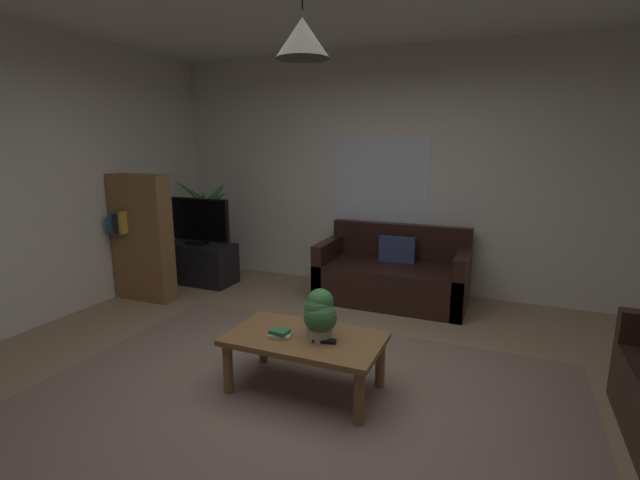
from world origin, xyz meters
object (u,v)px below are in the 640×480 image
object	(u,v)px
book_on_table_1	(280,331)
remote_on_table_0	(324,341)
coffee_table	(305,345)
potted_plant_on_table	(320,313)
tv	(196,221)
book_on_table_0	(280,336)
potted_palm_corner	(208,235)
tv_stand	(199,263)
bookshelf_corner	(142,237)
pendant_lamp	(302,38)
couch_under_window	(393,277)

from	to	relation	value
book_on_table_1	remote_on_table_0	bearing A→B (deg)	7.39
coffee_table	potted_plant_on_table	world-z (taller)	potted_plant_on_table
coffee_table	tv	distance (m)	2.93
book_on_table_0	book_on_table_1	world-z (taller)	book_on_table_1
book_on_table_1	potted_palm_corner	xyz separation A→B (m)	(-2.32, 2.33, 0.07)
tv_stand	bookshelf_corner	distance (m)	0.88
remote_on_table_0	potted_palm_corner	xyz separation A→B (m)	(-2.63, 2.29, 0.10)
coffee_table	tv	size ratio (longest dim) A/B	1.15
tv	potted_palm_corner	xyz separation A→B (m)	(-0.18, 0.47, -0.28)
coffee_table	potted_palm_corner	world-z (taller)	potted_palm_corner
pendant_lamp	bookshelf_corner	bearing A→B (deg)	156.72
book_on_table_0	remote_on_table_0	distance (m)	0.31
remote_on_table_0	bookshelf_corner	xyz separation A→B (m)	(-2.64, 1.10, 0.29)
couch_under_window	potted_plant_on_table	bearing A→B (deg)	-90.14
potted_palm_corner	pendant_lamp	bearing A→B (deg)	-42.33
book_on_table_1	bookshelf_corner	bearing A→B (deg)	153.74
tv_stand	bookshelf_corner	size ratio (longest dim) A/B	0.64
book_on_table_1	tv	size ratio (longest dim) A/B	0.13
couch_under_window	coffee_table	world-z (taller)	couch_under_window
couch_under_window	coffee_table	bearing A→B (deg)	-93.15
potted_palm_corner	tv	bearing A→B (deg)	-69.17
couch_under_window	tv	bearing A→B (deg)	-172.79
book_on_table_1	couch_under_window	bearing A→B (deg)	82.96
book_on_table_1	pendant_lamp	xyz separation A→B (m)	(0.15, 0.08, 1.89)
potted_plant_on_table	pendant_lamp	world-z (taller)	pendant_lamp
pendant_lamp	coffee_table	bearing A→B (deg)	180.00
remote_on_table_0	pendant_lamp	xyz separation A→B (m)	(-0.16, 0.04, 1.93)
pendant_lamp	potted_plant_on_table	bearing A→B (deg)	5.88
remote_on_table_0	bookshelf_corner	bearing A→B (deg)	55.42
tv_stand	book_on_table_1	bearing A→B (deg)	-41.34
tv_stand	tv	world-z (taller)	tv
book_on_table_1	bookshelf_corner	xyz separation A→B (m)	(-2.32, 1.15, 0.26)
couch_under_window	pendant_lamp	xyz separation A→B (m)	(-0.11, -2.08, 2.07)
book_on_table_1	pendant_lamp	bearing A→B (deg)	28.02
potted_plant_on_table	tv	xyz separation A→B (m)	(-2.40, 1.77, 0.21)
book_on_table_0	potted_palm_corner	distance (m)	3.29
potted_plant_on_table	tv_stand	bearing A→B (deg)	143.30
book_on_table_1	tv	xyz separation A→B (m)	(-2.14, 1.86, 0.35)
tv_stand	pendant_lamp	bearing A→B (deg)	-38.16
book_on_table_0	potted_plant_on_table	size ratio (longest dim) A/B	0.43
tv	pendant_lamp	size ratio (longest dim) A/B	1.67
potted_plant_on_table	couch_under_window	bearing A→B (deg)	89.86
potted_palm_corner	pendant_lamp	world-z (taller)	pendant_lamp
coffee_table	book_on_table_1	distance (m)	0.20
book_on_table_0	tv_stand	xyz separation A→B (m)	(-2.14, 1.88, -0.17)
coffee_table	tv	bearing A→B (deg)	142.17
coffee_table	book_on_table_0	world-z (taller)	book_on_table_0
couch_under_window	potted_palm_corner	size ratio (longest dim) A/B	1.23
book_on_table_0	bookshelf_corner	world-z (taller)	bookshelf_corner
bookshelf_corner	book_on_table_1	bearing A→B (deg)	-26.26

